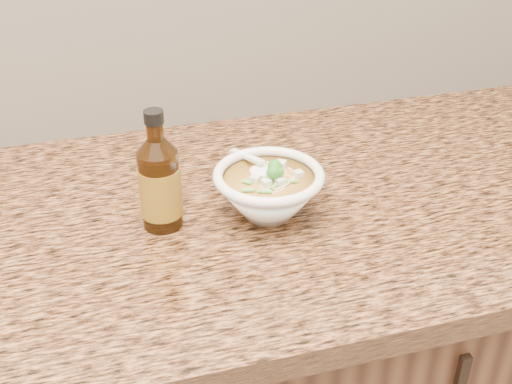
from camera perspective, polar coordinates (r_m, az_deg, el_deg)
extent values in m
cube|color=beige|center=(1.20, -18.95, 15.30)|extent=(4.00, 0.02, 0.50)
cube|color=#956036|center=(1.02, -16.46, -4.06)|extent=(4.00, 0.68, 0.04)
cylinder|color=white|center=(1.00, 1.10, -1.80)|extent=(0.07, 0.07, 0.01)
torus|color=white|center=(0.97, 1.14, 1.50)|extent=(0.17, 0.17, 0.02)
torus|color=beige|center=(0.98, 0.06, 1.51)|extent=(0.11, 0.11, 0.00)
torus|color=beige|center=(0.97, 1.37, 1.00)|extent=(0.09, 0.09, 0.00)
torus|color=beige|center=(0.97, 0.46, 1.19)|extent=(0.09, 0.09, 0.00)
torus|color=beige|center=(0.96, 1.02, 0.70)|extent=(0.05, 0.05, 0.00)
torus|color=beige|center=(0.98, 0.52, 1.09)|extent=(0.08, 0.08, 0.00)
torus|color=beige|center=(0.97, 0.23, 0.88)|extent=(0.09, 0.09, 0.00)
torus|color=beige|center=(0.96, 0.93, 0.45)|extent=(0.11, 0.11, 0.00)
torus|color=beige|center=(0.97, 0.36, 0.68)|extent=(0.07, 0.07, 0.00)
torus|color=beige|center=(0.96, 0.93, 0.21)|extent=(0.10, 0.10, 0.00)
torus|color=beige|center=(0.97, 1.38, 0.35)|extent=(0.07, 0.07, 0.00)
cube|color=silver|center=(0.95, -0.03, 0.82)|extent=(0.02, 0.02, 0.01)
cube|color=silver|center=(1.00, -0.03, 2.49)|extent=(0.01, 0.01, 0.01)
cube|color=silver|center=(0.98, 2.15, 1.81)|extent=(0.02, 0.02, 0.01)
cube|color=silver|center=(1.00, 1.16, 2.35)|extent=(0.02, 0.02, 0.01)
cube|color=silver|center=(0.94, 3.38, 0.42)|extent=(0.02, 0.02, 0.01)
cube|color=silver|center=(0.97, 2.66, 1.42)|extent=(0.02, 0.02, 0.01)
ellipsoid|color=#196014|center=(0.95, 1.55, 1.83)|extent=(0.03, 0.03, 0.03)
cylinder|color=#66BE49|center=(0.94, -0.19, 0.52)|extent=(0.01, 0.02, 0.01)
cylinder|color=#66BE49|center=(0.97, 3.19, 1.48)|extent=(0.01, 0.02, 0.01)
cylinder|color=#66BE49|center=(0.93, -0.03, 0.12)|extent=(0.01, 0.02, 0.01)
cylinder|color=#66BE49|center=(0.96, -0.19, 1.25)|extent=(0.02, 0.01, 0.01)
cylinder|color=#66BE49|center=(1.00, 1.01, 2.48)|extent=(0.01, 0.02, 0.01)
cylinder|color=#66BE49|center=(0.95, 2.20, 0.86)|extent=(0.02, 0.01, 0.01)
ellipsoid|color=white|center=(0.98, 0.52, 1.89)|extent=(0.04, 0.04, 0.01)
cube|color=white|center=(1.01, -0.83, 3.19)|extent=(0.04, 0.09, 0.02)
cylinder|color=#3B1E08|center=(0.96, -8.51, 0.24)|extent=(0.07, 0.07, 0.12)
cylinder|color=#3B1E08|center=(0.91, -8.98, 5.37)|extent=(0.03, 0.03, 0.03)
cylinder|color=black|center=(0.90, -9.09, 6.62)|extent=(0.03, 0.03, 0.02)
cylinder|color=red|center=(0.96, -8.50, 0.11)|extent=(0.07, 0.07, 0.08)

